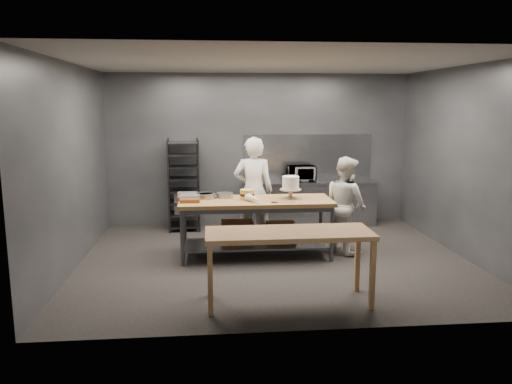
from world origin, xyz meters
The scene contains 16 objects.
ground centered at (0.00, 0.00, 0.00)m, with size 6.00×6.00×0.00m, color black.
back_wall centered at (0.00, 2.50, 1.50)m, with size 6.00×0.04×3.00m, color #4C4F54.
work_table centered at (-0.28, 0.24, 0.57)m, with size 2.40×0.90×0.92m.
near_counter centered at (-0.06, -1.71, 0.81)m, with size 2.00×0.70×0.90m.
back_counter centered at (1.00, 2.18, 0.45)m, with size 2.60×0.60×0.90m.
splashback_panel centered at (1.00, 2.48, 1.35)m, with size 2.60×0.02×0.90m, color slate.
speed_rack centered at (-1.49, 2.10, 0.86)m, with size 0.63×0.68×1.75m.
chef_behind centered at (-0.25, 0.94, 0.93)m, with size 0.68×0.45×1.86m, color white.
chef_right centered at (1.20, 0.34, 0.79)m, with size 0.76×0.60×1.57m, color silver.
microwave centered at (0.81, 2.18, 1.05)m, with size 0.54×0.37×0.30m, color black.
frosted_cake_stand centered at (0.28, 0.24, 1.15)m, with size 0.34×0.34×0.36m.
layer_cake centered at (-0.41, 0.23, 1.00)m, with size 0.23×0.23×0.16m.
cake_pans centered at (-1.07, 0.42, 0.96)m, with size 0.83×0.36×0.07m.
piping_bag centered at (-0.33, -0.02, 0.98)m, with size 0.12×0.12×0.38m, color white.
offset_spatula centered at (0.06, -0.06, 0.93)m, with size 0.36×0.02×0.02m.
pastry_clamshells centered at (-1.33, 0.22, 0.98)m, with size 0.35×0.43×0.11m.
Camera 1 is at (-1.01, -7.45, 2.40)m, focal length 35.00 mm.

